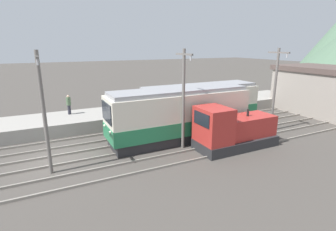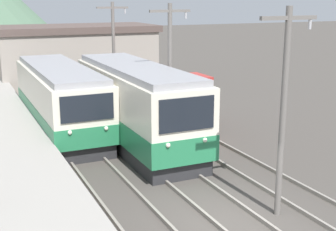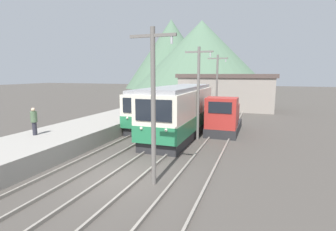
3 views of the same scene
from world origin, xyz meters
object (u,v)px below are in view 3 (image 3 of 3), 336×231
at_px(catenary_mast_mid, 198,90).
at_px(commuter_train_center, 180,113).
at_px(person_on_platform, 34,120).
at_px(commuter_train_left, 163,108).
at_px(catenary_mast_near, 153,101).
at_px(shunting_locomotive, 224,118).
at_px(catenary_mast_far, 217,85).

bearing_deg(catenary_mast_mid, commuter_train_center, 160.64).
height_order(catenary_mast_mid, person_on_platform, catenary_mast_mid).
bearing_deg(catenary_mast_mid, person_on_platform, -144.29).
height_order(commuter_train_left, catenary_mast_near, catenary_mast_near).
distance_m(commuter_train_left, catenary_mast_near, 13.36).
relative_size(catenary_mast_near, person_on_platform, 3.94).
relative_size(commuter_train_center, catenary_mast_near, 1.61).
height_order(shunting_locomotive, catenary_mast_far, catenary_mast_far).
bearing_deg(commuter_train_center, catenary_mast_mid, -19.36).
distance_m(commuter_train_center, catenary_mast_far, 8.15).
bearing_deg(catenary_mast_far, person_on_platform, -120.89).
height_order(catenary_mast_far, person_on_platform, catenary_mast_far).
bearing_deg(person_on_platform, catenary_mast_mid, 35.71).
relative_size(commuter_train_center, catenary_mast_far, 1.61).
height_order(commuter_train_center, catenary_mast_near, catenary_mast_near).
relative_size(catenary_mast_mid, person_on_platform, 3.94).
relative_size(catenary_mast_near, catenary_mast_mid, 1.00).
distance_m(catenary_mast_near, person_on_platform, 9.12).
relative_size(commuter_train_left, commuter_train_center, 1.02).
xyz_separation_m(commuter_train_center, catenary_mast_near, (1.51, -8.85, 1.85)).
relative_size(catenary_mast_near, catenary_mast_far, 1.00).
xyz_separation_m(shunting_locomotive, person_on_platform, (-10.23, -9.30, 0.75)).
relative_size(commuter_train_left, catenary_mast_near, 1.64).
bearing_deg(commuter_train_center, person_on_platform, -136.71).
distance_m(shunting_locomotive, person_on_platform, 13.84).
height_order(commuter_train_left, catenary_mast_far, catenary_mast_far).
xyz_separation_m(commuter_train_left, commuter_train_center, (2.80, -3.63, 0.14)).
bearing_deg(catenary_mast_near, person_on_platform, 166.84).
bearing_deg(catenary_mast_far, catenary_mast_near, -90.00).
xyz_separation_m(commuter_train_center, catenary_mast_mid, (1.51, -0.53, 1.85)).
height_order(commuter_train_center, shunting_locomotive, commuter_train_center).
xyz_separation_m(commuter_train_left, catenary_mast_far, (4.31, 4.16, 1.99)).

